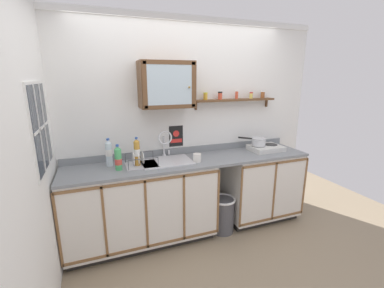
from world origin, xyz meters
TOP-DOWN VIEW (x-y plane):
  - floor at (0.00, 0.00)m, footprint 5.94×5.94m
  - back_wall at (0.00, 0.66)m, footprint 3.54×0.07m
  - side_wall_left at (-1.50, -0.28)m, footprint 0.05×3.44m
  - lower_cabinet_run at (-0.63, 0.35)m, footprint 1.67×0.58m
  - lower_cabinet_run_right at (0.97, 0.35)m, footprint 0.98×0.58m
  - countertop at (0.00, 0.35)m, footprint 2.90×0.60m
  - backsplash at (0.00, 0.63)m, footprint 2.90×0.02m
  - sink at (-0.31, 0.39)m, footprint 0.57×0.45m
  - hot_plate_stove at (1.03, 0.38)m, footprint 0.41×0.32m
  - saucepan at (0.93, 0.40)m, footprint 0.29×0.29m
  - bottle_juice_amber_0 at (-0.65, 0.35)m, footprint 0.07×0.07m
  - bottle_water_clear_1 at (-0.93, 0.46)m, footprint 0.07×0.07m
  - bottle_soda_green_2 at (-0.85, 0.30)m, footprint 0.07×0.07m
  - dish_rack at (-0.61, 0.35)m, footprint 0.34×0.28m
  - mug at (0.02, 0.27)m, footprint 0.09×0.13m
  - wall_cabinet at (-0.26, 0.49)m, footprint 0.60×0.33m
  - spice_shelf at (0.65, 0.57)m, footprint 1.10×0.14m
  - warning_sign at (-0.12, 0.63)m, footprint 0.17×0.01m
  - window at (-1.47, 0.06)m, footprint 0.03×0.68m
  - trash_bin at (0.35, 0.22)m, footprint 0.31×0.31m

SIDE VIEW (x-z plane):
  - floor at x=0.00m, z-range 0.00..0.00m
  - trash_bin at x=0.35m, z-range 0.01..0.46m
  - lower_cabinet_run at x=-0.63m, z-range 0.00..0.92m
  - lower_cabinet_run_right at x=0.97m, z-range 0.00..0.92m
  - sink at x=-0.31m, z-range 0.71..1.16m
  - countertop at x=0.00m, z-range 0.92..0.95m
  - dish_rack at x=-0.61m, z-range 0.90..1.06m
  - hot_plate_stove at x=1.03m, z-range 0.95..1.02m
  - backsplash at x=0.00m, z-range 0.95..1.03m
  - mug at x=0.02m, z-range 0.95..1.04m
  - bottle_soda_green_2 at x=-0.85m, z-range 0.93..1.20m
  - saucepan at x=0.93m, z-range 1.02..1.12m
  - bottle_water_clear_1 at x=-0.93m, z-range 0.94..1.25m
  - bottle_juice_amber_0 at x=-0.65m, z-range 0.94..1.26m
  - warning_sign at x=-0.12m, z-range 1.05..1.30m
  - side_wall_left at x=-1.50m, z-range 0.00..2.57m
  - back_wall at x=0.00m, z-range 0.01..2.58m
  - window at x=-1.47m, z-range 1.11..1.85m
  - spice_shelf at x=0.65m, z-range 1.50..1.73m
  - wall_cabinet at x=-0.26m, z-range 1.55..2.06m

